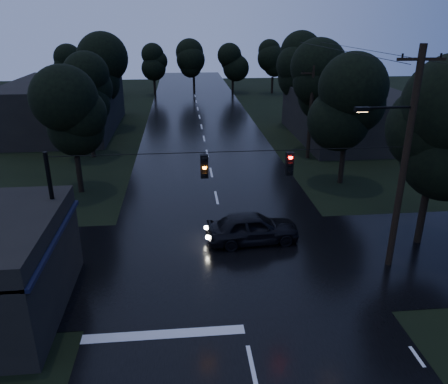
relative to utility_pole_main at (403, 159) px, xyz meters
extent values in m
cube|color=black|center=(-7.41, 19.00, -5.26)|extent=(12.00, 120.00, 0.02)
cube|color=black|center=(-7.41, 1.00, -5.26)|extent=(60.00, 9.00, 0.02)
cube|color=black|center=(-14.41, -2.00, -2.06)|extent=(0.30, 7.00, 0.15)
cylinder|color=black|center=(-14.61, -5.00, -3.76)|extent=(0.10, 0.10, 3.00)
cylinder|color=black|center=(-14.61, 1.00, -3.76)|extent=(0.10, 0.10, 3.00)
cube|color=#F3CD61|center=(-14.46, -3.50, -2.76)|extent=(0.06, 1.60, 0.50)
cube|color=#F3CD61|center=(-14.46, -0.80, -2.76)|extent=(0.06, 1.20, 0.50)
cube|color=black|center=(6.59, 23.00, -3.06)|extent=(10.00, 14.00, 4.40)
cube|color=black|center=(-21.41, 29.00, -2.76)|extent=(10.00, 16.00, 5.00)
cylinder|color=black|center=(0.09, 0.00, -0.26)|extent=(0.30, 0.30, 10.00)
cube|color=black|center=(0.09, 0.00, 4.14)|extent=(2.00, 0.12, 0.12)
cylinder|color=black|center=(-1.01, 0.00, 2.24)|extent=(2.20, 0.10, 0.10)
cube|color=black|center=(-2.11, 0.00, 2.19)|extent=(0.60, 0.25, 0.18)
cube|color=#FFB266|center=(-2.11, 0.00, 2.09)|extent=(0.45, 0.18, 0.03)
cylinder|color=black|center=(0.89, 17.00, -1.51)|extent=(0.30, 0.30, 7.50)
cube|color=black|center=(0.89, 17.00, 1.64)|extent=(2.00, 0.12, 0.12)
cylinder|color=black|center=(-14.91, 0.00, -2.26)|extent=(0.18, 0.18, 6.00)
cylinder|color=black|center=(-7.41, 0.00, 0.54)|extent=(15.00, 0.03, 0.03)
cube|color=black|center=(-8.61, 0.00, -0.06)|extent=(0.32, 0.25, 1.00)
sphere|color=orange|center=(-8.61, -0.15, -0.06)|extent=(0.18, 0.18, 0.18)
cube|color=black|center=(-5.01, 0.00, -0.06)|extent=(0.32, 0.25, 1.00)
sphere|color=#FF0C07|center=(-5.01, -0.15, -0.06)|extent=(0.18, 0.18, 0.18)
cylinder|color=black|center=(2.59, 2.00, -3.86)|extent=(0.36, 0.36, 2.80)
sphere|color=black|center=(2.59, 2.00, -0.46)|extent=(4.48, 4.48, 4.48)
sphere|color=black|center=(2.59, 2.00, 0.74)|extent=(4.48, 4.48, 4.48)
sphere|color=black|center=(2.59, 2.00, 1.94)|extent=(4.48, 4.48, 4.48)
cylinder|color=black|center=(-16.41, 11.00, -4.03)|extent=(0.36, 0.36, 2.45)
sphere|color=black|center=(-16.41, 11.00, -1.06)|extent=(3.92, 3.92, 3.92)
sphere|color=black|center=(-16.41, 11.00, -0.01)|extent=(3.92, 3.92, 3.92)
sphere|color=black|center=(-16.41, 11.00, 1.04)|extent=(3.92, 3.92, 3.92)
cylinder|color=black|center=(-17.01, 19.00, -3.95)|extent=(0.36, 0.36, 2.62)
sphere|color=black|center=(-17.01, 19.00, -0.76)|extent=(4.20, 4.20, 4.20)
sphere|color=black|center=(-17.01, 19.00, 0.37)|extent=(4.20, 4.20, 4.20)
sphere|color=black|center=(-17.01, 19.00, 1.49)|extent=(4.20, 4.20, 4.20)
cylinder|color=black|center=(-17.61, 29.00, -3.86)|extent=(0.36, 0.36, 2.80)
sphere|color=black|center=(-17.61, 29.00, -0.46)|extent=(4.48, 4.48, 4.48)
sphere|color=black|center=(-17.61, 29.00, 0.74)|extent=(4.48, 4.48, 4.48)
sphere|color=black|center=(-17.61, 29.00, 1.94)|extent=(4.48, 4.48, 4.48)
cylinder|color=black|center=(1.59, 11.00, -3.95)|extent=(0.36, 0.36, 2.62)
sphere|color=black|center=(1.59, 11.00, -0.76)|extent=(4.20, 4.20, 4.20)
sphere|color=black|center=(1.59, 11.00, 0.37)|extent=(4.20, 4.20, 4.20)
sphere|color=black|center=(1.59, 11.00, 1.49)|extent=(4.20, 4.20, 4.20)
cylinder|color=black|center=(2.19, 19.00, -3.86)|extent=(0.36, 0.36, 2.80)
sphere|color=black|center=(2.19, 19.00, -0.46)|extent=(4.48, 4.48, 4.48)
sphere|color=black|center=(2.19, 19.00, 0.74)|extent=(4.48, 4.48, 4.48)
sphere|color=black|center=(2.19, 19.00, 1.94)|extent=(4.48, 4.48, 4.48)
cylinder|color=black|center=(2.79, 29.00, -3.77)|extent=(0.36, 0.36, 2.97)
sphere|color=black|center=(2.79, 29.00, -0.16)|extent=(4.76, 4.76, 4.76)
sphere|color=black|center=(2.79, 29.00, 1.12)|extent=(4.76, 4.76, 4.76)
sphere|color=black|center=(2.79, 29.00, 2.39)|extent=(4.76, 4.76, 4.76)
imported|color=black|center=(-6.01, 2.87, -4.44)|extent=(4.92, 2.27, 1.63)
camera|label=1|loc=(-9.46, -17.19, 5.67)|focal=35.00mm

